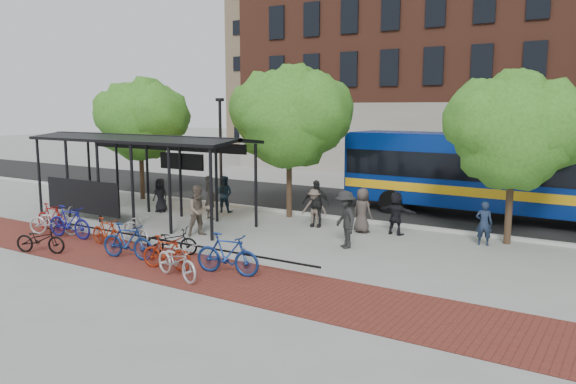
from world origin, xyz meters
The scene contains 33 objects.
ground centered at (0.00, 0.00, 0.00)m, with size 160.00×160.00×0.00m, color #9E9E99.
asphalt_street centered at (0.00, 8.00, 0.01)m, with size 160.00×8.00×0.01m, color black.
curb centered at (0.00, 4.00, 0.06)m, with size 160.00×0.25×0.12m, color #B7B7B2.
brick_strip centered at (-2.00, -5.00, 0.00)m, with size 24.00×3.00×0.01m, color maroon.
bike_rack_rail centered at (-3.30, -4.10, 0.00)m, with size 12.00×0.05×0.95m, color black.
building_tower centered at (-16.00, 40.00, 15.00)m, with size 22.00×22.00×30.00m, color #7A664C.
bus_shelter centered at (-8.13, -0.48, 3.00)m, with size 10.60×3.07×3.60m.
tree_a centered at (-11.91, 3.35, 4.24)m, with size 4.90×4.00×6.18m.
tree_b centered at (-2.90, 3.35, 4.46)m, with size 5.15×4.20×6.47m.
tree_c centered at (6.09, 3.35, 4.05)m, with size 4.66×3.80×5.92m.
lamp_post_left centered at (-7.00, 3.60, 2.75)m, with size 0.35×0.20×5.12m.
bus centered at (4.70, 7.69, 2.05)m, with size 13.31×3.47×3.57m.
bike_1 centered at (-9.37, -3.84, 0.52)m, with size 0.48×1.72×1.03m, color maroon.
bike_2 centered at (-8.51, -4.31, 0.53)m, with size 0.70×2.01×1.06m, color #B8B8BB.
bike_3 centered at (-7.58, -4.35, 0.60)m, with size 0.56×1.98×1.19m, color navy.
bike_4 centered at (-6.58, -6.19, 0.45)m, with size 0.60×1.73×0.91m, color black.
bike_5 centered at (-5.52, -4.40, 0.49)m, with size 0.46×1.62×0.97m, color maroon.
bike_6 centered at (-4.72, -3.81, 0.55)m, with size 0.72×2.08×1.09m, color #9B9C9E.
bike_7 centered at (-3.62, -5.16, 0.57)m, with size 0.53×1.88×1.13m, color navy.
bike_8 centered at (-2.84, -4.02, 0.45)m, with size 0.60×1.72×0.90m, color black.
bike_9 centered at (-1.76, -5.36, 0.50)m, with size 0.47×1.67×1.01m, color maroon.
bike_10 centered at (-0.89, -5.83, 0.51)m, with size 0.68×1.95×1.02m, color #BBBBBE.
bike_11 centered at (0.06, -4.79, 0.60)m, with size 0.56×2.00×1.20m, color navy.
pedestrian_0 centered at (-8.56, 1.17, 0.77)m, with size 0.75×0.49×1.53m, color black.
pedestrian_1 centered at (-5.57, 1.09, 0.93)m, with size 0.68×0.44×1.86m, color #38332D.
pedestrian_2 centered at (-6.08, 2.67, 0.83)m, with size 0.80×0.63×1.66m, color #1A2C3E.
pedestrian_3 centered at (-1.07, 2.13, 0.76)m, with size 0.99×0.57×1.53m, color brown.
pedestrian_4 centered at (-1.04, 2.18, 0.94)m, with size 1.10×0.46×1.87m, color black.
pedestrian_5 centered at (2.17, 2.57, 0.81)m, with size 1.50×0.48×1.62m, color black.
pedestrian_6 centered at (0.97, 2.20, 0.85)m, with size 0.83×0.54×1.70m, color #413934.
pedestrian_7 centered at (5.34, 2.65, 0.77)m, with size 0.56×0.37×1.53m, color #1B2740.
pedestrian_8 centered at (-3.89, -1.50, 0.94)m, with size 0.91×0.71×1.88m, color #65584B.
pedestrian_9 centered at (1.48, -0.23, 0.98)m, with size 1.26×0.73×1.95m, color black.
Camera 1 is at (9.79, -16.89, 4.73)m, focal length 35.00 mm.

